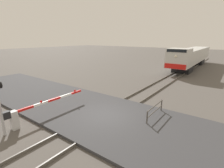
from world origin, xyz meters
TOP-DOWN VIEW (x-y plane):
  - ground_plane at (0.00, 0.00)m, footprint 160.00×160.00m
  - rail_track_left at (-0.72, 0.00)m, footprint 0.08×80.00m
  - rail_track_right at (0.72, 0.00)m, footprint 0.08×80.00m
  - road_surface at (0.00, 0.00)m, footprint 36.00×6.39m
  - locomotive at (0.00, 23.60)m, footprint 2.87×18.80m
  - crossing_gate at (-3.21, -3.45)m, footprint 0.36×5.61m
  - guard_railing at (2.66, 1.65)m, footprint 0.08×2.36m

SIDE VIEW (x-z plane):
  - ground_plane at x=0.00m, z-range 0.00..0.00m
  - rail_track_left at x=-0.72m, z-range 0.00..0.15m
  - rail_track_right at x=0.72m, z-range 0.00..0.15m
  - road_surface at x=0.00m, z-range 0.00..0.17m
  - guard_railing at x=2.66m, z-range 0.14..1.09m
  - crossing_gate at x=-3.21m, z-range 0.15..1.34m
  - locomotive at x=0.00m, z-range 0.14..3.77m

